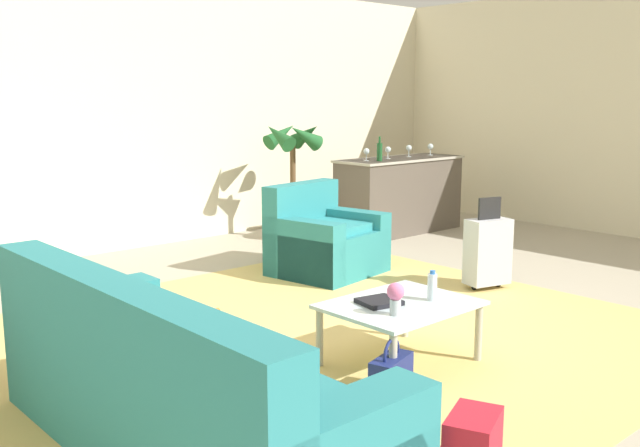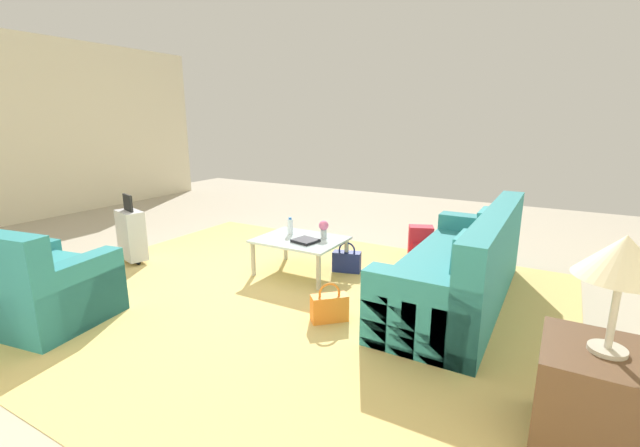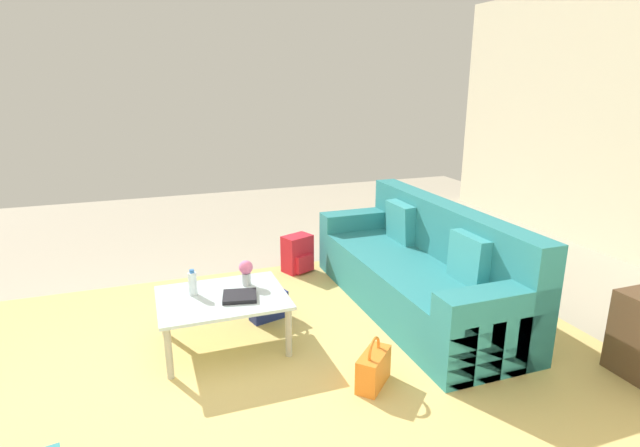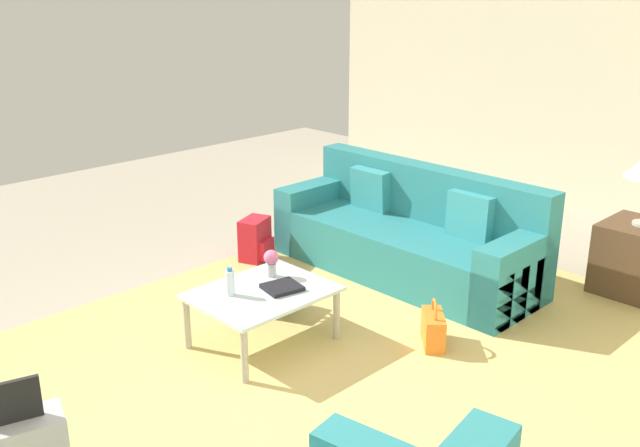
{
  "view_description": "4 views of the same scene",
  "coord_description": "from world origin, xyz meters",
  "views": [
    {
      "loc": [
        -3.82,
        -3.48,
        1.75
      ],
      "look_at": [
        -0.71,
        -0.06,
        0.92
      ],
      "focal_mm": 40.0,
      "sensor_mm": 36.0,
      "label": 1
    },
    {
      "loc": [
        -2.91,
        3.41,
        1.75
      ],
      "look_at": [
        -0.87,
        -0.13,
        0.73
      ],
      "focal_mm": 24.0,
      "sensor_mm": 36.0,
      "label": 2
    },
    {
      "loc": [
        0.08,
        3.01,
        1.99
      ],
      "look_at": [
        -0.97,
        0.1,
        1.1
      ],
      "focal_mm": 28.0,
      "sensor_mm": 36.0,
      "label": 3
    },
    {
      "loc": [
        2.52,
        3.06,
        2.5
      ],
      "look_at": [
        -0.64,
        -0.16,
        0.94
      ],
      "focal_mm": 40.0,
      "sensor_mm": 36.0,
      "label": 4
    }
  ],
  "objects": [
    {
      "name": "ground_plane",
      "position": [
        0.0,
        0.0,
        0.0
      ],
      "size": [
        12.0,
        12.0,
        0.0
      ],
      "primitive_type": "plane",
      "color": "#A89E89"
    },
    {
      "name": "area_rug",
      "position": [
        -0.6,
        0.2,
        0.0
      ],
      "size": [
        5.2,
        4.4,
        0.01
      ],
      "primitive_type": "cube",
      "color": "tan",
      "rests_on": "ground"
    },
    {
      "name": "couch",
      "position": [
        -2.2,
        -0.6,
        0.32
      ],
      "size": [
        0.88,
        2.45,
        0.93
      ],
      "color": "teal",
      "rests_on": "ground"
    },
    {
      "name": "coffee_table",
      "position": [
        -0.4,
        -0.5,
        0.36
      ],
      "size": [
        0.95,
        0.74,
        0.41
      ],
      "color": "silver",
      "rests_on": "ground"
    },
    {
      "name": "water_bottle",
      "position": [
        -0.2,
        -0.6,
        0.51
      ],
      "size": [
        0.06,
        0.06,
        0.2
      ],
      "color": "silver",
      "rests_on": "coffee_table"
    },
    {
      "name": "coffee_table_book",
      "position": [
        -0.52,
        -0.42,
        0.43
      ],
      "size": [
        0.29,
        0.27,
        0.03
      ],
      "primitive_type": "cube",
      "rotation": [
        0.0,
        0.0,
        -0.21
      ],
      "color": "black",
      "rests_on": "coffee_table"
    },
    {
      "name": "flower_vase",
      "position": [
        -0.62,
        -0.65,
        0.54
      ],
      "size": [
        0.11,
        0.11,
        0.21
      ],
      "color": "#B2B7BC",
      "rests_on": "coffee_table"
    },
    {
      "name": "handbag_orange",
      "position": [
        -1.25,
        0.37,
        0.13
      ],
      "size": [
        0.33,
        0.32,
        0.36
      ],
      "color": "orange",
      "rests_on": "ground"
    },
    {
      "name": "handbag_navy",
      "position": [
        -0.83,
        -0.82,
        0.13
      ],
      "size": [
        0.35,
        0.22,
        0.36
      ],
      "color": "navy",
      "rests_on": "ground"
    },
    {
      "name": "backpack_red",
      "position": [
        -1.4,
        -1.79,
        0.19
      ],
      "size": [
        0.35,
        0.33,
        0.4
      ],
      "color": "red",
      "rests_on": "ground"
    }
  ]
}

